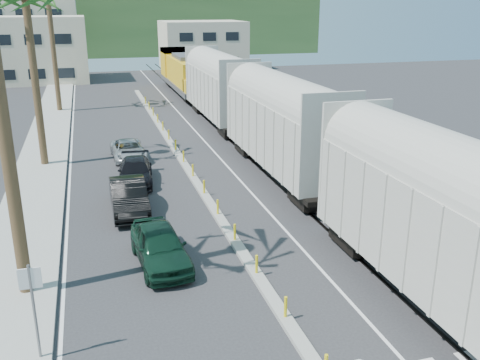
# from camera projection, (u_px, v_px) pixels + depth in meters

# --- Properties ---
(ground) EXTENTS (140.00, 140.00, 0.00)m
(ground) POSITION_uv_depth(u_px,v_px,m) (310.00, 359.00, 15.08)
(ground) COLOR #28282B
(ground) RESTS_ON ground
(sidewalk) EXTENTS (3.00, 90.00, 0.15)m
(sidewalk) POSITION_uv_depth(u_px,v_px,m) (45.00, 152.00, 35.65)
(sidewalk) COLOR gray
(sidewalk) RESTS_ON ground
(rails) EXTENTS (1.56, 100.00, 0.06)m
(rails) POSITION_uv_depth(u_px,v_px,m) (228.00, 131.00, 41.93)
(rails) COLOR black
(rails) RESTS_ON ground
(median) EXTENTS (0.45, 60.00, 0.85)m
(median) POSITION_uv_depth(u_px,v_px,m) (184.00, 163.00, 33.27)
(median) COLOR gray
(median) RESTS_ON ground
(lane_markings) EXTENTS (9.42, 90.00, 0.01)m
(lane_markings) POSITION_uv_depth(u_px,v_px,m) (141.00, 147.00, 37.33)
(lane_markings) COLOR silver
(lane_markings) RESTS_ON ground
(freight_train) EXTENTS (3.00, 60.94, 5.85)m
(freight_train) POSITION_uv_depth(u_px,v_px,m) (252.00, 109.00, 35.35)
(freight_train) COLOR #AAA89C
(freight_train) RESTS_ON ground
(street_sign) EXTENTS (0.60, 0.08, 3.00)m
(street_sign) POSITION_uv_depth(u_px,v_px,m) (33.00, 299.00, 14.38)
(street_sign) COLOR slate
(street_sign) RESTS_ON ground
(buildings) EXTENTS (38.00, 27.00, 10.00)m
(buildings) POSITION_uv_depth(u_px,v_px,m) (76.00, 41.00, 77.42)
(buildings) COLOR #C1B799
(buildings) RESTS_ON ground
(hillside) EXTENTS (80.00, 20.00, 12.00)m
(hillside) POSITION_uv_depth(u_px,v_px,m) (110.00, 22.00, 104.45)
(hillside) COLOR #385628
(hillside) RESTS_ON ground
(car_lead) EXTENTS (2.50, 4.76, 1.53)m
(car_lead) POSITION_uv_depth(u_px,v_px,m) (160.00, 246.00, 20.33)
(car_lead) COLOR black
(car_lead) RESTS_ON ground
(car_second) EXTENTS (1.65, 4.71, 1.55)m
(car_second) POSITION_uv_depth(u_px,v_px,m) (129.00, 197.00, 25.49)
(car_second) COLOR black
(car_second) RESTS_ON ground
(car_third) EXTENTS (2.79, 4.94, 1.32)m
(car_third) POSITION_uv_depth(u_px,v_px,m) (135.00, 172.00, 29.61)
(car_third) COLOR black
(car_third) RESTS_ON ground
(car_rear) EXTENTS (2.37, 4.51, 1.20)m
(car_rear) POSITION_uv_depth(u_px,v_px,m) (128.00, 150.00, 34.20)
(car_rear) COLOR #AEB1B3
(car_rear) RESTS_ON ground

